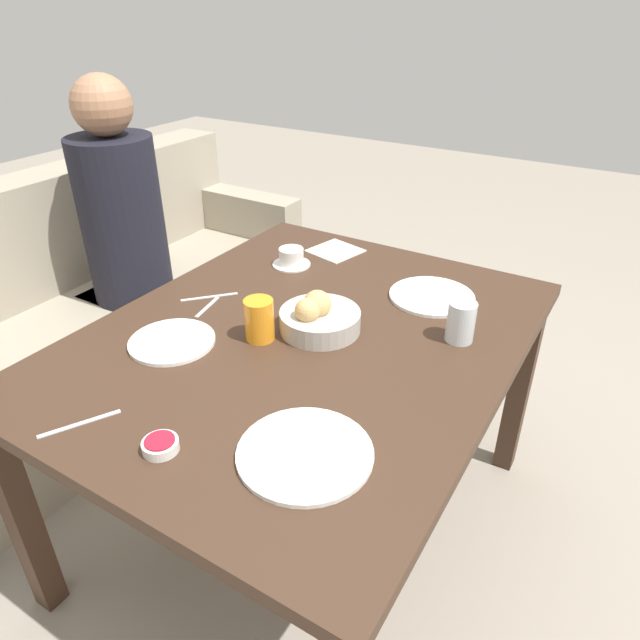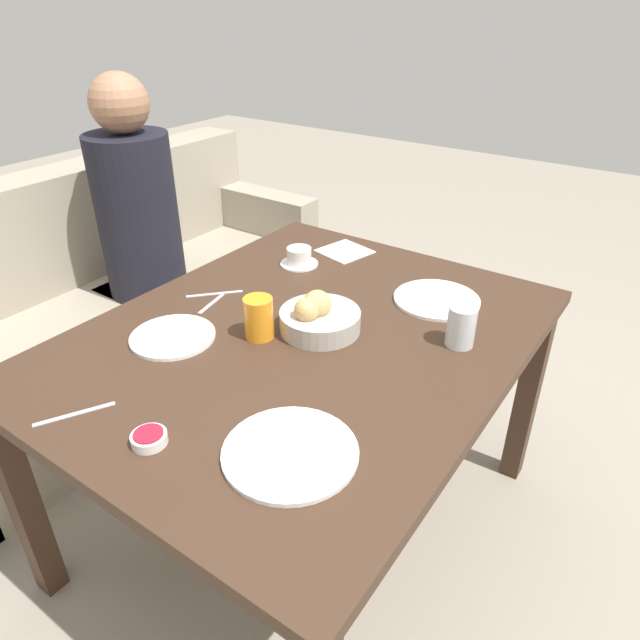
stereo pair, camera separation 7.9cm
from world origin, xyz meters
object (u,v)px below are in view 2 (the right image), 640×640
knife_silver (215,294)px  water_tumbler (461,326)px  jam_bowl_berry (149,438)px  juice_glass (259,318)px  napkin (345,251)px  seated_person (146,265)px  coffee_cup (299,257)px  couch (114,314)px  plate_near_left (290,452)px  plate_far_center (173,337)px  fork_silver (75,414)px  spoon_coffee (211,304)px  bread_basket (318,318)px  plate_near_right (437,299)px

knife_silver → water_tumbler: bearing=-77.4°
jam_bowl_berry → water_tumbler: bearing=-27.1°
juice_glass → napkin: bearing=11.3°
seated_person → coffee_cup: size_ratio=10.20×
napkin → couch: bearing=109.4°
plate_near_left → plate_far_center: same height
plate_far_center → knife_silver: (0.24, 0.09, -0.00)m
plate_near_left → fork_silver: size_ratio=1.77×
plate_near_left → plate_far_center: (0.16, 0.51, 0.00)m
spoon_coffee → knife_silver: bearing=35.6°
knife_silver → bread_basket: bearing=-88.7°
couch → water_tumbler: bearing=-90.1°
plate_far_center → coffee_cup: 0.56m
water_tumbler → knife_silver: 0.72m
napkin → plate_near_left: bearing=-153.2°
water_tumbler → spoon_coffee: bearing=107.2°
bread_basket → plate_near_right: 0.38m
seated_person → jam_bowl_berry: 1.27m
seated_person → knife_silver: bearing=-111.3°
couch → knife_silver: (-0.16, -0.79, 0.40)m
spoon_coffee → coffee_cup: bearing=-6.9°
bread_basket → juice_glass: bearing=136.3°
plate_near_right → coffee_cup: (-0.03, 0.48, 0.02)m
seated_person → water_tumbler: bearing=-93.9°
bread_basket → plate_near_left: 0.47m
couch → plate_far_center: 1.04m
seated_person → jam_bowl_berry: (-0.79, -0.98, 0.18)m
seated_person → water_tumbler: seated_person is taller
bread_basket → water_tumbler: size_ratio=2.00×
seated_person → bread_basket: 1.05m
seated_person → fork_silver: (-0.82, -0.78, 0.17)m
knife_silver → napkin: size_ratio=0.71×
water_tumbler → bread_basket: bearing=114.1°
seated_person → water_tumbler: size_ratio=11.83×
coffee_cup → jam_bowl_berry: bearing=-162.6°
plate_far_center → knife_silver: 0.26m
jam_bowl_berry → fork_silver: (-0.03, 0.20, -0.01)m
jam_bowl_berry → plate_far_center: bearing=41.2°
plate_near_right → seated_person: bearing=94.4°
plate_near_left → water_tumbler: 0.57m
bread_basket → water_tumbler: bearing=-65.9°
couch → plate_near_right: 1.41m
plate_near_left → jam_bowl_berry: bearing=118.6°
juice_glass → fork_silver: 0.49m
seated_person → jam_bowl_berry: size_ratio=17.56×
plate_near_right → jam_bowl_berry: jam_bowl_berry is taller
coffee_cup → fork_silver: coffee_cup is taller
jam_bowl_berry → plate_near_left: bearing=-61.4°
plate_near_left → coffee_cup: coffee_cup is taller
bread_basket → jam_bowl_berry: (-0.55, 0.02, -0.03)m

